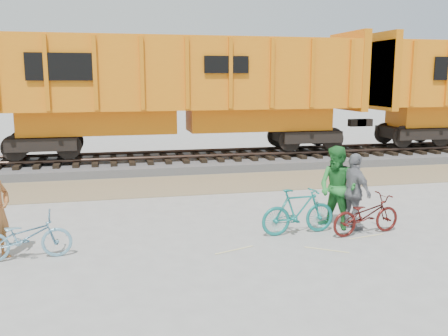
{
  "coord_description": "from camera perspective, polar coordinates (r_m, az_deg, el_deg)",
  "views": [
    {
      "loc": [
        -3.31,
        -9.99,
        3.38
      ],
      "look_at": [
        -0.69,
        1.5,
        1.25
      ],
      "focal_mm": 40.0,
      "sensor_mm": 36.0,
      "label": 1
    }
  ],
  "objects": [
    {
      "name": "ground",
      "position": [
        11.05,
        5.25,
        -7.59
      ],
      "size": [
        120.0,
        120.0,
        0.0
      ],
      "primitive_type": "plane",
      "color": "#9E9E99",
      "rests_on": "ground"
    },
    {
      "name": "gravel_strip",
      "position": [
        16.19,
        -0.79,
        -1.75
      ],
      "size": [
        120.0,
        3.0,
        0.02
      ],
      "primitive_type": "cube",
      "color": "#877853",
      "rests_on": "ground"
    },
    {
      "name": "ballast_bed",
      "position": [
        19.54,
        -2.94,
        0.74
      ],
      "size": [
        120.0,
        4.0,
        0.3
      ],
      "primitive_type": "cube",
      "color": "slate",
      "rests_on": "ground"
    },
    {
      "name": "track",
      "position": [
        19.49,
        -2.94,
        1.68
      ],
      "size": [
        120.0,
        2.6,
        0.24
      ],
      "color": "black",
      "rests_on": "ballast_bed"
    },
    {
      "name": "hopper_car_center",
      "position": [
        19.18,
        -4.94,
        9.11
      ],
      "size": [
        14.0,
        3.13,
        4.65
      ],
      "color": "black",
      "rests_on": "track"
    },
    {
      "name": "bicycle_blue",
      "position": [
        10.16,
        -21.77,
        -7.3
      ],
      "size": [
        1.73,
        0.72,
        0.89
      ],
      "primitive_type": "imported",
      "rotation": [
        0.0,
        0.0,
        1.65
      ],
      "color": "#6EA4BD",
      "rests_on": "ground"
    },
    {
      "name": "bicycle_teal",
      "position": [
        11.03,
        8.48,
        -4.92
      ],
      "size": [
        1.73,
        0.6,
        1.02
      ],
      "primitive_type": "imported",
      "rotation": [
        0.0,
        0.0,
        1.64
      ],
      "color": "#177872",
      "rests_on": "ground"
    },
    {
      "name": "bicycle_maroon",
      "position": [
        11.35,
        15.92,
        -5.15
      ],
      "size": [
        1.75,
        0.84,
        0.88
      ],
      "primitive_type": "imported",
      "rotation": [
        0.0,
        0.0,
        1.73
      ],
      "color": "#4C1310",
      "rests_on": "ground"
    },
    {
      "name": "person_man",
      "position": [
        11.5,
        12.83,
        -2.23
      ],
      "size": [
        1.1,
        1.16,
        1.89
      ],
      "primitive_type": "imported",
      "rotation": [
        0.0,
        0.0,
        -0.99
      ],
      "color": "#24772F",
      "rests_on": "ground"
    },
    {
      "name": "person_woman",
      "position": [
        11.54,
        14.64,
        -2.64
      ],
      "size": [
        0.65,
        1.09,
        1.74
      ],
      "primitive_type": "imported",
      "rotation": [
        0.0,
        0.0,
        1.81
      ],
      "color": "slate",
      "rests_on": "ground"
    }
  ]
}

